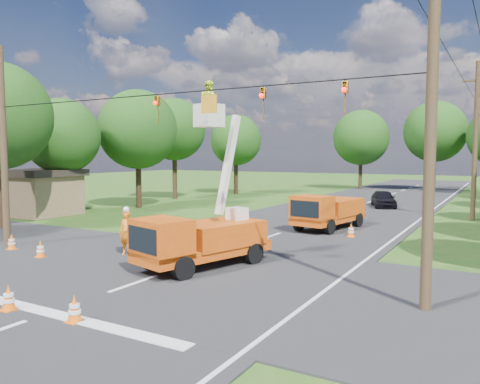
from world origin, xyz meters
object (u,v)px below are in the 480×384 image
Objects in this scene: traffic_cone_2 at (266,239)px; pole_right_mid at (475,140)px; traffic_cone_4 at (40,249)px; tree_left_e at (174,130)px; distant_car at (383,199)px; traffic_cone_0 at (8,298)px; traffic_cone_3 at (351,230)px; traffic_cone_1 at (75,309)px; ground_worker at (127,233)px; traffic_cone_5 at (12,242)px; tree_far_b at (435,132)px; pole_left at (4,147)px; bucket_truck at (201,229)px; shed at (37,191)px; tree_left_f at (236,140)px; tree_left_c at (62,136)px; second_truck at (327,211)px; tree_left_d at (138,130)px; pole_right_near at (431,119)px; tree_far_a at (361,138)px.

pole_right_mid reaches higher than traffic_cone_2.
traffic_cone_4 is 26.04m from tree_left_e.
distant_car reaches higher than traffic_cone_0.
traffic_cone_1 is at bearing -99.28° from traffic_cone_3.
traffic_cone_3 is (1.68, -14.61, -0.33)m from distant_car.
ground_worker reaches higher than traffic_cone_5.
tree_far_b is at bearing 72.83° from ground_worker.
traffic_cone_0 is at bearing -116.78° from distant_car.
pole_right_mid is 0.97× the size of tree_far_b.
pole_left is at bearing -178.04° from ground_worker.
bucket_truck is 10.58m from pole_left.
shed is (-11.99, 8.89, 1.26)m from traffic_cone_4.
traffic_cone_0 is at bearing -69.03° from tree_left_f.
traffic_cone_3 is 1.00× the size of traffic_cone_5.
traffic_cone_3 is at bearing 2.75° from tree_left_c.
tree_left_d reaches higher than second_truck.
tree_left_f is at bearing 122.85° from traffic_cone_2.
traffic_cone_0 is 0.08× the size of tree_left_e.
traffic_cone_0 is 0.07× the size of pole_right_mid.
pole_right_mid reaches higher than bucket_truck.
traffic_cone_1 is 26.53m from tree_left_d.
second_truck reaches higher than distant_car.
shed is at bearing 163.20° from pole_right_near.
traffic_cone_0 is 1.00× the size of traffic_cone_3.
tree_far_b reaches higher than tree_left_f.
ground_worker is 0.18× the size of tree_far_b.
traffic_cone_2 is at bearing -10.72° from tree_left_c.
tree_far_b reaches higher than traffic_cone_2.
tree_left_d is at bearing 149.68° from traffic_cone_2.
pole_left is at bearing -95.97° from tree_far_a.
tree_far_b reaches higher than pole_left.
traffic_cone_3 is 0.08× the size of pole_left.
second_truck reaches higher than traffic_cone_3.
ground_worker is 0.47× the size of distant_car.
pole_left is at bearing -131.99° from pole_right_mid.
traffic_cone_3 is at bearing 5.20° from shed.
tree_left_d is (-13.83, 20.56, 5.77)m from traffic_cone_0.
shed is 42.86m from tree_far_b.
ground_worker is (-3.89, 0.23, -0.52)m from bucket_truck.
tree_left_c is (-17.38, 3.29, 5.08)m from traffic_cone_2.
distant_car is at bearing 98.60° from second_truck.
traffic_cone_1 is at bearing -69.13° from bucket_truck.
tree_left_d is at bearing 178.63° from second_truck.
tree_far_b reaches higher than bucket_truck.
tree_left_e is 1.12× the size of tree_left_f.
traffic_cone_1 is 26.80m from pole_right_mid.
bucket_truck is 27.75m from tree_left_e.
traffic_cone_1 is at bearing -65.05° from ground_worker.
tree_left_e is at bearing 114.00° from ground_worker.
bucket_truck is 9.67× the size of traffic_cone_1.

